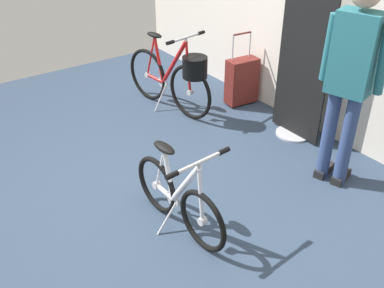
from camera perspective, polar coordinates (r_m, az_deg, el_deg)
name	(u,v)px	position (r m, az deg, el deg)	size (l,w,h in m)	color
ground_plane	(151,207)	(3.60, -5.34, -8.19)	(6.53, 6.53, 0.00)	#2D3D51
floor_banner_stand	(303,67)	(4.36, 14.15, 9.66)	(0.60, 0.36, 1.65)	#B7B7BC
folding_bike_foreground	(178,197)	(3.23, -1.83, -6.86)	(1.02, 0.53, 0.73)	black
display_bike_left	(175,76)	(4.84, -2.17, 8.80)	(1.29, 0.53, 0.91)	black
visitor_near_wall	(350,74)	(3.62, 19.87, 8.52)	(0.52, 0.34, 1.71)	navy
rolling_suitcase	(242,81)	(5.11, 6.47, 8.16)	(0.21, 0.38, 0.83)	maroon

